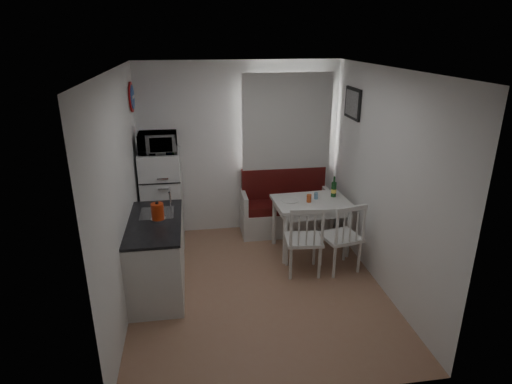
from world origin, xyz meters
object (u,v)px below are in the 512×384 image
bench (285,212)px  chair_left (306,234)px  chair_right (344,231)px  kitchen_counter (157,255)px  kettle (158,212)px  microwave (158,143)px  fridge (162,199)px  wine_bottle (334,187)px  dining_table (311,206)px

bench → chair_left: size_ratio=2.67×
bench → chair_right: bearing=-71.0°
kitchen_counter → chair_right: kitchen_counter is taller
bench → chair_right: size_ratio=2.57×
chair_left → chair_right: size_ratio=0.96×
kettle → kitchen_counter: bearing=-175.4°
microwave → fridge: bearing=90.0°
wine_bottle → dining_table: bearing=-164.1°
dining_table → chair_left: chair_left is taller
dining_table → fridge: bearing=161.7°
wine_bottle → chair_right: bearing=-97.4°
bench → chair_left: bearing=-91.6°
chair_right → kettle: 2.32m
fridge → chair_left: bearing=-34.2°
fridge → microwave: size_ratio=2.73×
fridge → kettle: 1.28m
dining_table → chair_right: (0.25, -0.67, -0.08)m
wine_bottle → chair_left: bearing=-127.9°
microwave → kettle: microwave is taller
dining_table → kettle: (-2.03, -0.68, 0.34)m
kitchen_counter → microwave: microwave is taller
microwave → kettle: (0.03, -1.19, -0.53)m
kettle → wine_bottle: bearing=18.1°
kitchen_counter → chair_right: 2.34m
fridge → wine_bottle: fridge is taller
kettle → wine_bottle: size_ratio=0.78×
chair_left → wine_bottle: (0.60, 0.77, 0.32)m
microwave → wine_bottle: (2.41, -0.41, -0.63)m
dining_table → microwave: microwave is taller
chair_left → chair_right: (0.50, -0.00, 0.00)m
bench → kettle: 2.37m
wine_bottle → microwave: bearing=170.3°
kitchen_counter → dining_table: size_ratio=1.25×
chair_left → fridge: 2.19m
kettle → wine_bottle: (2.38, 0.78, -0.10)m
chair_left → kettle: 1.83m
chair_left → microwave: 2.36m
bench → microwave: size_ratio=2.69×
bench → fridge: 1.89m
dining_table → kitchen_counter: bearing=-164.9°
bench → chair_left: 1.37m
dining_table → kettle: size_ratio=4.57×
bench → kettle: (-1.82, -1.35, 0.69)m
fridge → kettle: bearing=-88.6°
fridge → microwave: (0.00, -0.05, 0.84)m
dining_table → kettle: kettle is taller
kitchen_counter → kettle: 0.56m
bench → wine_bottle: wine_bottle is taller
fridge → dining_table: bearing=-15.3°
kitchen_counter → wine_bottle: kitchen_counter is taller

